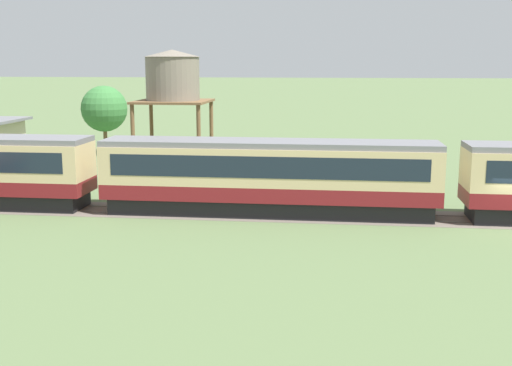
# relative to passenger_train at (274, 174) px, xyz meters

# --- Properties ---
(passenger_train) EXTENTS (94.81, 3.09, 4.02)m
(passenger_train) POSITION_rel_passenger_train_xyz_m (0.00, 0.00, 0.00)
(passenger_train) COLOR maroon
(passenger_train) RESTS_ON ground_plane
(railway_track) EXTENTS (145.81, 3.60, 0.04)m
(railway_track) POSITION_rel_passenger_train_xyz_m (-10.67, 0.00, -2.22)
(railway_track) COLOR #665B51
(railway_track) RESTS_ON ground_plane
(water_tower) EXTENTS (5.08, 5.08, 8.97)m
(water_tower) POSITION_rel_passenger_train_xyz_m (-8.18, 10.86, 4.73)
(water_tower) COLOR brown
(water_tower) RESTS_ON ground_plane
(yard_tree_0) EXTENTS (4.04, 4.04, 6.09)m
(yard_tree_0) POSITION_rel_passenger_train_xyz_m (-16.93, 20.84, 1.82)
(yard_tree_0) COLOR brown
(yard_tree_0) RESTS_ON ground_plane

